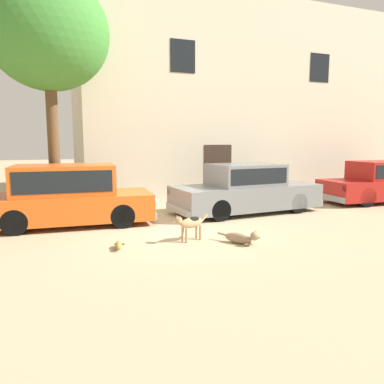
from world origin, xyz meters
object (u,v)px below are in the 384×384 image
(stray_dog_spotted, at_px, (242,238))
(parked_sedan_nearest, at_px, (68,194))
(stray_dog_tan, at_px, (190,223))
(parked_sedan_second, at_px, (246,189))
(stray_cat, at_px, (119,245))
(parked_sedan_third, at_px, (382,182))
(acacia_tree_left, at_px, (48,34))

(stray_dog_spotted, bearing_deg, parked_sedan_nearest, -166.77)
(stray_dog_tan, bearing_deg, stray_dog_spotted, 126.96)
(parked_sedan_second, xyz_separation_m, stray_cat, (-4.42, -2.60, -0.67))
(stray_dog_tan, bearing_deg, parked_sedan_third, 177.47)
(parked_sedan_second, xyz_separation_m, parked_sedan_third, (5.72, 0.04, -0.01))
(parked_sedan_third, bearing_deg, stray_dog_tan, -159.66)
(stray_dog_spotted, bearing_deg, parked_sedan_third, 79.99)
(stray_dog_spotted, relative_size, acacia_tree_left, 0.14)
(parked_sedan_second, relative_size, acacia_tree_left, 0.72)
(parked_sedan_second, distance_m, stray_cat, 5.18)
(parked_sedan_nearest, bearing_deg, stray_dog_tan, -43.31)
(parked_sedan_nearest, height_order, stray_dog_tan, parked_sedan_nearest)
(parked_sedan_second, height_order, acacia_tree_left, acacia_tree_left)
(parked_sedan_second, bearing_deg, parked_sedan_nearest, 174.40)
(parked_sedan_third, xyz_separation_m, acacia_tree_left, (-11.29, 1.16, 4.41))
(stray_dog_spotted, bearing_deg, stray_cat, -135.62)
(parked_sedan_third, bearing_deg, parked_sedan_nearest, -176.85)
(acacia_tree_left, bearing_deg, stray_cat, -73.19)
(parked_sedan_second, bearing_deg, stray_dog_spotted, -124.58)
(stray_cat, bearing_deg, parked_sedan_third, 114.82)
(parked_sedan_second, height_order, stray_dog_tan, parked_sedan_second)
(parked_sedan_third, distance_m, acacia_tree_left, 12.18)
(parked_sedan_third, bearing_deg, stray_dog_spotted, -153.44)
(parked_sedan_nearest, relative_size, stray_dog_tan, 4.61)
(parked_sedan_nearest, relative_size, stray_dog_spotted, 4.79)
(parked_sedan_third, relative_size, stray_dog_tan, 4.94)
(stray_dog_spotted, distance_m, stray_dog_tan, 1.19)
(stray_dog_spotted, distance_m, stray_cat, 2.64)
(parked_sedan_nearest, distance_m, stray_dog_tan, 3.65)
(parked_sedan_nearest, relative_size, parked_sedan_second, 0.92)
(parked_sedan_nearest, xyz_separation_m, parked_sedan_second, (5.28, -0.11, -0.08))
(parked_sedan_second, distance_m, acacia_tree_left, 7.20)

